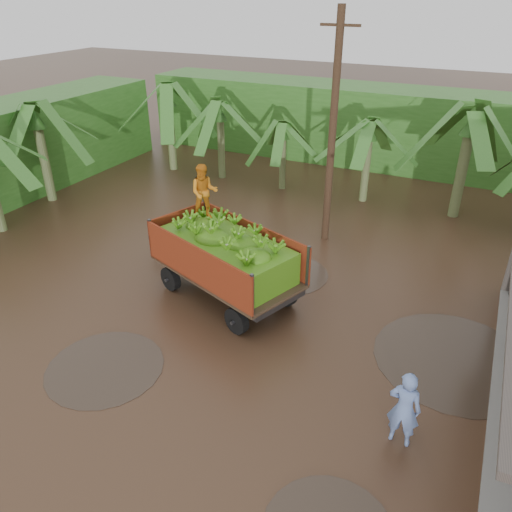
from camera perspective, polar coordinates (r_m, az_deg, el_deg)
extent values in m
plane|color=black|center=(11.95, -0.01, -12.14)|extent=(100.00, 100.00, 0.00)
cube|color=#2D661E|center=(25.58, 12.09, 14.45)|extent=(22.00, 3.00, 3.60)
cube|color=#47474C|center=(16.07, -10.38, 1.19)|extent=(1.64, 0.69, 0.11)
imported|color=orange|center=(13.91, -5.95, 7.28)|extent=(0.96, 0.90, 1.57)
imported|color=#6B85C3|center=(10.11, 16.57, -16.36)|extent=(0.63, 0.43, 1.69)
cylinder|color=#47301E|center=(16.34, 8.72, 13.65)|extent=(0.24, 0.24, 7.33)
cube|color=#47301E|center=(15.84, 9.62, 24.59)|extent=(1.20, 0.08, 0.08)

